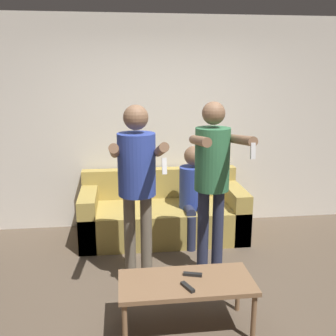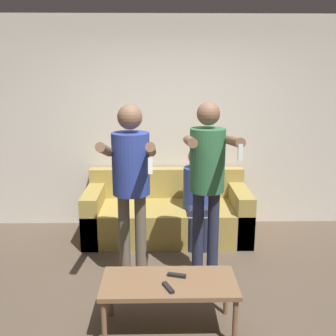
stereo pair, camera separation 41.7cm
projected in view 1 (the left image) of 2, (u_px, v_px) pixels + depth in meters
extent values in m
plane|color=brown|center=(189.00, 307.00, 3.45)|extent=(14.00, 14.00, 0.00)
cube|color=silver|center=(163.00, 124.00, 5.10)|extent=(6.40, 0.06, 2.70)
cube|color=#AD9347|center=(163.00, 221.00, 4.88)|extent=(1.99, 0.87, 0.41)
cube|color=#AD9347|center=(160.00, 183.00, 5.13)|extent=(1.99, 0.16, 0.38)
cube|color=#AD9347|center=(89.00, 216.00, 4.75)|extent=(0.20, 0.87, 0.62)
cube|color=#AD9347|center=(233.00, 210.00, 4.96)|extent=(0.20, 0.87, 0.62)
cylinder|color=#6B6051|center=(130.00, 240.00, 3.76)|extent=(0.11, 0.11, 0.90)
cylinder|color=#6B6051|center=(146.00, 239.00, 3.78)|extent=(0.11, 0.11, 0.90)
cylinder|color=#2D429E|center=(137.00, 164.00, 3.59)|extent=(0.35, 0.35, 0.58)
sphere|color=brown|center=(136.00, 117.00, 3.49)|extent=(0.23, 0.23, 0.23)
cylinder|color=brown|center=(114.00, 151.00, 3.27)|extent=(0.08, 0.56, 0.23)
cylinder|color=brown|center=(161.00, 150.00, 3.31)|extent=(0.08, 0.56, 0.23)
cube|color=white|center=(164.00, 166.00, 3.07)|extent=(0.04, 0.06, 0.13)
cylinder|color=#282D47|center=(203.00, 235.00, 3.84)|extent=(0.11, 0.11, 0.92)
cylinder|color=#282D47|center=(218.00, 234.00, 3.86)|extent=(0.11, 0.11, 0.92)
cylinder|color=#337047|center=(212.00, 159.00, 3.67)|extent=(0.33, 0.33, 0.59)
sphere|color=brown|center=(214.00, 113.00, 3.56)|extent=(0.21, 0.21, 0.21)
cylinder|color=brown|center=(200.00, 141.00, 3.31)|extent=(0.08, 0.59, 0.15)
cylinder|color=brown|center=(242.00, 140.00, 3.35)|extent=(0.08, 0.59, 0.15)
cube|color=white|center=(253.00, 151.00, 3.08)|extent=(0.04, 0.04, 0.13)
cylinder|color=#282D47|center=(191.00, 233.00, 4.51)|extent=(0.11, 0.11, 0.41)
cylinder|color=#282D47|center=(204.00, 233.00, 4.53)|extent=(0.11, 0.11, 0.41)
cylinder|color=#282D47|center=(189.00, 209.00, 4.61)|extent=(0.11, 0.32, 0.11)
cylinder|color=#282D47|center=(202.00, 209.00, 4.63)|extent=(0.11, 0.32, 0.11)
cylinder|color=#2D429E|center=(193.00, 187.00, 4.72)|extent=(0.33, 0.33, 0.50)
sphere|color=brown|center=(194.00, 156.00, 4.63)|extent=(0.23, 0.23, 0.23)
cube|color=#846042|center=(186.00, 283.00, 3.06)|extent=(1.05, 0.48, 0.04)
cylinder|color=#846042|center=(125.00, 328.00, 2.86)|extent=(0.04, 0.04, 0.40)
cylinder|color=#846042|center=(254.00, 318.00, 2.98)|extent=(0.04, 0.04, 0.40)
cylinder|color=#846042|center=(124.00, 297.00, 3.25)|extent=(0.04, 0.04, 0.40)
cylinder|color=#846042|center=(238.00, 289.00, 3.37)|extent=(0.04, 0.04, 0.40)
cube|color=black|center=(188.00, 287.00, 2.95)|extent=(0.09, 0.15, 0.02)
cube|color=black|center=(193.00, 274.00, 3.13)|extent=(0.15, 0.08, 0.02)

